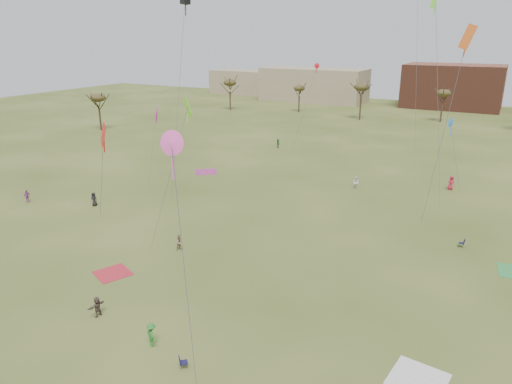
% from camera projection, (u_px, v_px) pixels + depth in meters
% --- Properties ---
extents(ground, '(260.00, 260.00, 0.00)m').
position_uv_depth(ground, '(184.00, 301.00, 37.02)').
color(ground, '#394917').
rests_on(ground, ground).
extents(flyer_near_center, '(1.25, 1.00, 1.69)m').
position_uv_depth(flyer_near_center, '(152.00, 335.00, 31.43)').
color(flyer_near_center, '#267226').
rests_on(flyer_near_center, ground).
extents(spectator_fore_b, '(0.84, 0.93, 1.58)m').
position_uv_depth(spectator_fore_b, '(180.00, 242.00, 45.52)').
color(spectator_fore_b, '#9B7562').
rests_on(spectator_fore_b, ground).
extents(spectator_fore_c, '(0.60, 1.50, 1.58)m').
position_uv_depth(spectator_fore_c, '(97.00, 307.00, 34.78)').
color(spectator_fore_c, brown).
rests_on(spectator_fore_c, ground).
extents(flyer_mid_a, '(0.93, 0.71, 1.71)m').
position_uv_depth(flyer_mid_a, '(94.00, 199.00, 57.30)').
color(flyer_mid_a, black).
rests_on(flyer_mid_a, ground).
extents(spectator_mid_d, '(0.40, 0.94, 1.61)m').
position_uv_depth(spectator_mid_d, '(27.00, 196.00, 58.53)').
color(spectator_mid_d, '#A646A9').
rests_on(spectator_mid_d, ground).
extents(spectator_mid_e, '(0.89, 0.74, 1.68)m').
position_uv_depth(spectator_mid_e, '(356.00, 183.00, 63.66)').
color(spectator_mid_e, white).
rests_on(spectator_mid_e, ground).
extents(flyer_far_a, '(1.20, 1.55, 1.64)m').
position_uv_depth(flyer_far_a, '(278.00, 143.00, 86.90)').
color(flyer_far_a, '#2A7F35').
rests_on(flyer_far_a, ground).
extents(flyer_far_b, '(1.10, 1.00, 1.88)m').
position_uv_depth(flyer_far_b, '(451.00, 183.00, 63.31)').
color(flyer_far_b, '#B61F3A').
rests_on(flyer_far_b, ground).
extents(blanket_red, '(3.66, 3.66, 0.03)m').
position_uv_depth(blanket_red, '(113.00, 273.00, 41.27)').
color(blanket_red, red).
rests_on(blanket_red, ground).
extents(blanket_cream, '(3.59, 3.59, 0.03)m').
position_uv_depth(blanket_cream, '(418.00, 379.00, 28.58)').
color(blanket_cream, white).
rests_on(blanket_cream, ground).
extents(blanket_plum, '(4.62, 4.62, 0.03)m').
position_uv_depth(blanket_plum, '(206.00, 172.00, 71.83)').
color(blanket_plum, '#A63378').
rests_on(blanket_plum, ground).
extents(camp_chair_center, '(0.74, 0.74, 0.87)m').
position_uv_depth(camp_chair_center, '(183.00, 365.00, 29.47)').
color(camp_chair_center, '#16153B').
rests_on(camp_chair_center, ground).
extents(camp_chair_right, '(0.61, 0.58, 0.87)m').
position_uv_depth(camp_chair_right, '(461.00, 245.00, 46.30)').
color(camp_chair_right, '#141638').
rests_on(camp_chair_right, ground).
extents(kites_aloft, '(44.55, 69.55, 27.77)m').
position_uv_depth(kites_aloft, '(312.00, 27.00, 56.29)').
color(kites_aloft, red).
rests_on(kites_aloft, ground).
extents(tree_line, '(117.44, 49.32, 8.91)m').
position_uv_depth(tree_line, '(391.00, 97.00, 102.09)').
color(tree_line, '#3A2B1E').
rests_on(tree_line, ground).
extents(building_tan, '(32.00, 14.00, 10.00)m').
position_uv_depth(building_tan, '(314.00, 85.00, 147.17)').
color(building_tan, '#937F60').
rests_on(building_tan, ground).
extents(building_brick, '(26.00, 16.00, 12.00)m').
position_uv_depth(building_brick, '(453.00, 86.00, 133.02)').
color(building_brick, brown).
rests_on(building_brick, ground).
extents(building_tan_west, '(20.00, 12.00, 8.00)m').
position_uv_depth(building_tan_west, '(242.00, 82.00, 166.83)').
color(building_tan_west, '#937F60').
rests_on(building_tan_west, ground).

